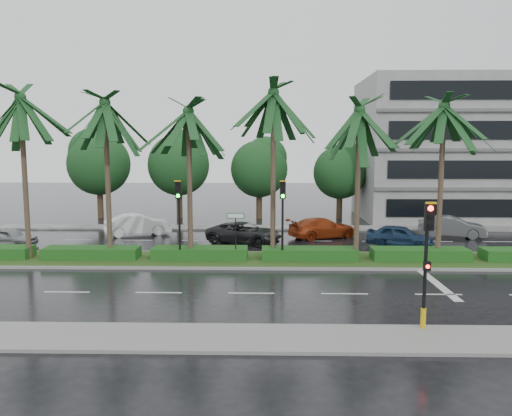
{
  "coord_description": "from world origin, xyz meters",
  "views": [
    {
      "loc": [
        0.65,
        -25.8,
        6.28
      ],
      "look_at": [
        0.07,
        1.5,
        2.89
      ],
      "focal_mm": 35.0,
      "sensor_mm": 36.0,
      "label": 1
    }
  ],
  "objects_px": {
    "signal_near": "(427,260)",
    "signal_median_left": "(179,209)",
    "street_sign": "(236,225)",
    "car_red": "(322,228)",
    "car_grey": "(452,227)",
    "car_silver": "(8,237)",
    "car_white": "(138,225)",
    "car_darkgrey": "(244,233)",
    "car_blue": "(400,236)"
  },
  "relations": [
    {
      "from": "street_sign",
      "to": "car_blue",
      "type": "bearing_deg",
      "value": 24.69
    },
    {
      "from": "signal_near",
      "to": "car_grey",
      "type": "distance_m",
      "value": 19.58
    },
    {
      "from": "car_darkgrey",
      "to": "car_red",
      "type": "relative_size",
      "value": 1.01
    },
    {
      "from": "street_sign",
      "to": "car_grey",
      "type": "distance_m",
      "value": 16.68
    },
    {
      "from": "car_silver",
      "to": "street_sign",
      "type": "bearing_deg",
      "value": -103.74
    },
    {
      "from": "car_silver",
      "to": "car_blue",
      "type": "height_order",
      "value": "car_blue"
    },
    {
      "from": "signal_near",
      "to": "signal_median_left",
      "type": "bearing_deg",
      "value": 135.91
    },
    {
      "from": "signal_near",
      "to": "signal_median_left",
      "type": "distance_m",
      "value": 13.93
    },
    {
      "from": "signal_median_left",
      "to": "car_grey",
      "type": "xyz_separation_m",
      "value": [
        17.5,
        8.31,
        -2.27
      ]
    },
    {
      "from": "car_white",
      "to": "car_red",
      "type": "xyz_separation_m",
      "value": [
        13.0,
        -0.85,
        -0.06
      ]
    },
    {
      "from": "car_darkgrey",
      "to": "car_red",
      "type": "distance_m",
      "value": 5.65
    },
    {
      "from": "signal_near",
      "to": "car_blue",
      "type": "height_order",
      "value": "signal_near"
    },
    {
      "from": "car_silver",
      "to": "car_darkgrey",
      "type": "bearing_deg",
      "value": -81.84
    },
    {
      "from": "signal_median_left",
      "to": "street_sign",
      "type": "height_order",
      "value": "signal_median_left"
    },
    {
      "from": "signal_near",
      "to": "signal_median_left",
      "type": "height_order",
      "value": "signal_median_left"
    },
    {
      "from": "signal_median_left",
      "to": "street_sign",
      "type": "distance_m",
      "value": 3.13
    },
    {
      "from": "car_darkgrey",
      "to": "car_blue",
      "type": "height_order",
      "value": "car_blue"
    },
    {
      "from": "signal_near",
      "to": "car_darkgrey",
      "type": "xyz_separation_m",
      "value": [
        -6.81,
        15.58,
        -1.82
      ]
    },
    {
      "from": "car_silver",
      "to": "car_red",
      "type": "relative_size",
      "value": 0.74
    },
    {
      "from": "street_sign",
      "to": "car_red",
      "type": "relative_size",
      "value": 0.54
    },
    {
      "from": "car_red",
      "to": "car_white",
      "type": "bearing_deg",
      "value": 62.45
    },
    {
      "from": "car_white",
      "to": "car_blue",
      "type": "distance_m",
      "value": 17.93
    },
    {
      "from": "car_silver",
      "to": "car_red",
      "type": "height_order",
      "value": "car_red"
    },
    {
      "from": "car_silver",
      "to": "car_blue",
      "type": "bearing_deg",
      "value": -86.8
    },
    {
      "from": "signal_median_left",
      "to": "car_red",
      "type": "relative_size",
      "value": 0.9
    },
    {
      "from": "car_red",
      "to": "signal_near",
      "type": "bearing_deg",
      "value": 161.07
    },
    {
      "from": "street_sign",
      "to": "car_grey",
      "type": "height_order",
      "value": "street_sign"
    },
    {
      "from": "signal_near",
      "to": "car_blue",
      "type": "bearing_deg",
      "value": 78.29
    },
    {
      "from": "car_white",
      "to": "car_darkgrey",
      "type": "bearing_deg",
      "value": -130.67
    },
    {
      "from": "signal_median_left",
      "to": "car_red",
      "type": "height_order",
      "value": "signal_median_left"
    },
    {
      "from": "signal_median_left",
      "to": "street_sign",
      "type": "bearing_deg",
      "value": 3.47
    },
    {
      "from": "signal_median_left",
      "to": "car_grey",
      "type": "distance_m",
      "value": 19.5
    },
    {
      "from": "car_silver",
      "to": "car_red",
      "type": "xyz_separation_m",
      "value": [
        20.08,
        3.49,
        0.09
      ]
    },
    {
      "from": "signal_near",
      "to": "car_white",
      "type": "xyz_separation_m",
      "value": [
        -14.5,
        18.36,
        -1.75
      ]
    },
    {
      "from": "car_white",
      "to": "car_darkgrey",
      "type": "distance_m",
      "value": 8.18
    },
    {
      "from": "car_grey",
      "to": "car_darkgrey",
      "type": "bearing_deg",
      "value": 114.23
    },
    {
      "from": "car_silver",
      "to": "car_blue",
      "type": "xyz_separation_m",
      "value": [
        24.58,
        0.44,
        0.09
      ]
    },
    {
      "from": "signal_near",
      "to": "car_white",
      "type": "relative_size",
      "value": 0.95
    },
    {
      "from": "car_silver",
      "to": "car_grey",
      "type": "height_order",
      "value": "car_grey"
    },
    {
      "from": "street_sign",
      "to": "car_grey",
      "type": "xyz_separation_m",
      "value": [
        14.5,
        8.12,
        -1.39
      ]
    },
    {
      "from": "street_sign",
      "to": "car_red",
      "type": "xyz_separation_m",
      "value": [
        5.5,
        7.65,
        -1.42
      ]
    },
    {
      "from": "car_blue",
      "to": "car_grey",
      "type": "xyz_separation_m",
      "value": [
        4.5,
        3.53,
        0.03
      ]
    },
    {
      "from": "signal_median_left",
      "to": "car_darkgrey",
      "type": "height_order",
      "value": "signal_median_left"
    },
    {
      "from": "street_sign",
      "to": "car_red",
      "type": "distance_m",
      "value": 9.53
    },
    {
      "from": "car_darkgrey",
      "to": "car_blue",
      "type": "relative_size",
      "value": 1.2
    },
    {
      "from": "signal_near",
      "to": "car_white",
      "type": "height_order",
      "value": "signal_near"
    },
    {
      "from": "street_sign",
      "to": "car_silver",
      "type": "relative_size",
      "value": 0.73
    },
    {
      "from": "signal_near",
      "to": "car_silver",
      "type": "relative_size",
      "value": 1.22
    },
    {
      "from": "car_white",
      "to": "car_grey",
      "type": "relative_size",
      "value": 1.03
    },
    {
      "from": "car_red",
      "to": "street_sign",
      "type": "bearing_deg",
      "value": 120.45
    }
  ]
}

